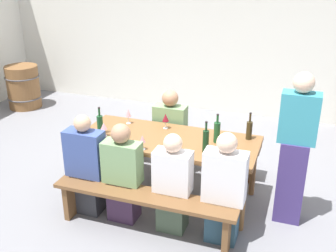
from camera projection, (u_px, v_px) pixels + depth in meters
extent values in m
plane|color=slate|center=(168.00, 195.00, 4.87)|extent=(24.00, 24.00, 0.00)
cube|color=silver|center=(229.00, 22.00, 6.96)|extent=(14.00, 0.20, 3.20)
cube|color=brown|center=(168.00, 140.00, 4.59)|extent=(2.02, 0.85, 0.05)
cylinder|color=brown|center=(82.00, 171.00, 4.71)|extent=(0.07, 0.07, 0.70)
cylinder|color=brown|center=(242.00, 201.00, 4.13)|extent=(0.07, 0.07, 0.70)
cylinder|color=brown|center=(111.00, 145.00, 5.34)|extent=(0.07, 0.07, 0.70)
cylinder|color=brown|center=(253.00, 168.00, 4.76)|extent=(0.07, 0.07, 0.70)
cube|color=brown|center=(144.00, 195.00, 4.08)|extent=(1.92, 0.30, 0.04)
cube|color=brown|center=(71.00, 199.00, 4.43)|extent=(0.06, 0.24, 0.41)
cube|color=brown|center=(227.00, 232.00, 3.90)|extent=(0.06, 0.24, 0.41)
cube|color=brown|center=(186.00, 139.00, 5.33)|extent=(1.92, 0.30, 0.04)
cube|color=brown|center=(127.00, 145.00, 5.69)|extent=(0.06, 0.24, 0.41)
cube|color=brown|center=(251.00, 165.00, 5.15)|extent=(0.06, 0.24, 0.41)
cylinder|color=#194723|center=(100.00, 125.00, 4.66)|extent=(0.07, 0.07, 0.22)
cylinder|color=#194723|center=(99.00, 112.00, 4.61)|extent=(0.02, 0.02, 0.09)
cylinder|color=black|center=(99.00, 108.00, 4.58)|extent=(0.03, 0.03, 0.01)
cylinder|color=#332814|center=(249.00, 131.00, 4.53)|extent=(0.07, 0.07, 0.20)
cylinder|color=#332814|center=(250.00, 118.00, 4.47)|extent=(0.02, 0.02, 0.10)
cylinder|color=black|center=(251.00, 113.00, 4.45)|extent=(0.03, 0.03, 0.01)
cylinder|color=#194723|center=(217.00, 132.00, 4.45)|extent=(0.07, 0.07, 0.23)
cylinder|color=#194723|center=(218.00, 119.00, 4.38)|extent=(0.02, 0.02, 0.09)
cylinder|color=black|center=(218.00, 115.00, 4.36)|extent=(0.03, 0.03, 0.01)
cylinder|color=#143319|center=(206.00, 141.00, 4.22)|extent=(0.07, 0.07, 0.24)
cylinder|color=#143319|center=(206.00, 127.00, 4.15)|extent=(0.02, 0.02, 0.09)
cylinder|color=black|center=(206.00, 122.00, 4.13)|extent=(0.03, 0.03, 0.01)
cylinder|color=silver|center=(143.00, 149.00, 4.32)|extent=(0.06, 0.06, 0.01)
cylinder|color=silver|center=(143.00, 146.00, 4.30)|extent=(0.01, 0.01, 0.08)
cone|color=#D18C93|center=(142.00, 139.00, 4.27)|extent=(0.06, 0.06, 0.08)
cylinder|color=silver|center=(166.00, 128.00, 4.85)|extent=(0.06, 0.06, 0.01)
cylinder|color=silver|center=(166.00, 125.00, 4.83)|extent=(0.01, 0.01, 0.09)
cone|color=maroon|center=(166.00, 118.00, 4.79)|extent=(0.08, 0.08, 0.09)
cylinder|color=silver|center=(129.00, 123.00, 4.99)|extent=(0.06, 0.06, 0.01)
cylinder|color=silver|center=(129.00, 120.00, 4.97)|extent=(0.01, 0.01, 0.09)
cone|color=#D18C93|center=(128.00, 113.00, 4.94)|extent=(0.06, 0.06, 0.09)
cylinder|color=silver|center=(104.00, 136.00, 4.63)|extent=(0.06, 0.06, 0.01)
cylinder|color=silver|center=(104.00, 132.00, 4.62)|extent=(0.01, 0.01, 0.08)
cone|color=#D18C93|center=(104.00, 126.00, 4.59)|extent=(0.08, 0.08, 0.08)
cube|color=#2F3035|center=(88.00, 192.00, 4.51)|extent=(0.31, 0.24, 0.45)
cube|color=#384C8C|center=(85.00, 153.00, 4.33)|extent=(0.42, 0.20, 0.51)
sphere|color=tan|center=(82.00, 123.00, 4.19)|extent=(0.18, 0.18, 0.18)
cube|color=#3D2742|center=(124.00, 200.00, 4.38)|extent=(0.30, 0.24, 0.45)
cube|color=#729966|center=(122.00, 162.00, 4.20)|extent=(0.40, 0.20, 0.45)
sphere|color=#A87A5B|center=(121.00, 133.00, 4.08)|extent=(0.20, 0.20, 0.20)
cube|color=#455742|center=(173.00, 209.00, 4.21)|extent=(0.28, 0.24, 0.45)
cube|color=silver|center=(173.00, 172.00, 4.04)|extent=(0.38, 0.20, 0.44)
sphere|color=beige|center=(173.00, 143.00, 3.91)|extent=(0.19, 0.19, 0.19)
cube|color=#2B4C60|center=(222.00, 219.00, 4.04)|extent=(0.31, 0.24, 0.45)
cube|color=silver|center=(225.00, 177.00, 3.86)|extent=(0.41, 0.20, 0.52)
sphere|color=beige|center=(227.00, 143.00, 3.72)|extent=(0.20, 0.20, 0.20)
cube|color=#453B34|center=(170.00, 156.00, 5.34)|extent=(0.31, 0.24, 0.45)
cube|color=#729966|center=(170.00, 123.00, 5.16)|extent=(0.41, 0.20, 0.47)
sphere|color=#A87A5B|center=(170.00, 98.00, 5.03)|extent=(0.21, 0.21, 0.21)
cube|color=#3D2F6A|center=(291.00, 181.00, 4.28)|extent=(0.28, 0.24, 0.92)
cube|color=teal|center=(299.00, 118.00, 4.01)|extent=(0.37, 0.20, 0.52)
sphere|color=beige|center=(304.00, 82.00, 3.87)|extent=(0.21, 0.21, 0.21)
cylinder|color=brown|center=(23.00, 87.00, 7.59)|extent=(0.59, 0.59, 0.79)
torus|color=#4C4C51|center=(22.00, 76.00, 7.51)|extent=(0.63, 0.63, 0.02)
torus|color=#4C4C51|center=(25.00, 97.00, 7.67)|extent=(0.63, 0.63, 0.02)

